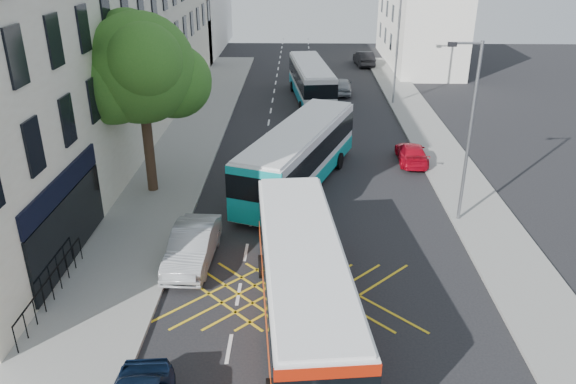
# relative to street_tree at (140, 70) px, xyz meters

# --- Properties ---
(pavement_left) EXTENTS (5.00, 70.00, 0.15)m
(pavement_left) POSITION_rel_street_tree_xyz_m (0.01, 0.03, -6.22)
(pavement_left) COLOR gray
(pavement_left) RESTS_ON ground
(pavement_right) EXTENTS (3.00, 70.00, 0.15)m
(pavement_right) POSITION_rel_street_tree_xyz_m (16.01, 0.03, -6.22)
(pavement_right) COLOR gray
(pavement_right) RESTS_ON ground
(terrace_main) EXTENTS (8.30, 45.00, 13.50)m
(terrace_main) POSITION_rel_street_tree_xyz_m (-5.49, 9.52, 0.46)
(terrace_main) COLOR beige
(terrace_main) RESTS_ON ground
(terrace_far) EXTENTS (8.00, 20.00, 10.00)m
(terrace_far) POSITION_rel_street_tree_xyz_m (-5.49, 40.03, -1.29)
(terrace_far) COLOR silver
(terrace_far) RESTS_ON ground
(building_right) EXTENTS (6.00, 18.00, 8.00)m
(building_right) POSITION_rel_street_tree_xyz_m (19.51, 33.03, -2.29)
(building_right) COLOR silver
(building_right) RESTS_ON ground
(street_tree) EXTENTS (6.30, 5.70, 8.80)m
(street_tree) POSITION_rel_street_tree_xyz_m (0.00, 0.00, 0.00)
(street_tree) COLOR #382619
(street_tree) RESTS_ON pavement_left
(lamp_near) EXTENTS (1.45, 0.15, 8.00)m
(lamp_near) POSITION_rel_street_tree_xyz_m (14.71, -2.97, -1.68)
(lamp_near) COLOR slate
(lamp_near) RESTS_ON pavement_right
(lamp_far) EXTENTS (1.45, 0.15, 8.00)m
(lamp_far) POSITION_rel_street_tree_xyz_m (14.71, 17.03, -1.68)
(lamp_far) COLOR slate
(lamp_far) RESTS_ON pavement_right
(railings) EXTENTS (0.08, 5.60, 1.14)m
(railings) POSITION_rel_street_tree_xyz_m (-1.19, -9.67, -5.57)
(railings) COLOR black
(railings) RESTS_ON pavement_left
(bus_near) EXTENTS (3.63, 11.15, 3.08)m
(bus_near) POSITION_rel_street_tree_xyz_m (7.65, -10.63, -4.67)
(bus_near) COLOR silver
(bus_near) RESTS_ON ground
(bus_mid) EXTENTS (6.35, 11.57, 3.19)m
(bus_mid) POSITION_rel_street_tree_xyz_m (7.47, 0.97, -4.61)
(bus_mid) COLOR silver
(bus_mid) RESTS_ON ground
(bus_far) EXTENTS (3.66, 10.73, 2.96)m
(bus_far) POSITION_rel_street_tree_xyz_m (8.38, 18.20, -4.73)
(bus_far) COLOR silver
(bus_far) RESTS_ON ground
(parked_car_silver) EXTENTS (1.79, 4.59, 1.49)m
(parked_car_silver) POSITION_rel_street_tree_xyz_m (3.28, -6.77, -5.55)
(parked_car_silver) COLOR #9A9EA2
(parked_car_silver) RESTS_ON ground
(red_hatchback) EXTENTS (1.70, 3.94, 1.13)m
(red_hatchback) POSITION_rel_street_tree_xyz_m (14.00, 4.49, -5.73)
(red_hatchback) COLOR red
(red_hatchback) RESTS_ON ground
(distant_car_grey) EXTENTS (2.40, 4.40, 1.17)m
(distant_car_grey) POSITION_rel_street_tree_xyz_m (8.27, 27.13, -5.71)
(distant_car_grey) COLOR #3A3C41
(distant_car_grey) RESTS_ON ground
(distant_car_silver) EXTENTS (1.83, 4.02, 1.34)m
(distant_car_silver) POSITION_rel_street_tree_xyz_m (11.01, 20.23, -5.62)
(distant_car_silver) COLOR #9EA1A5
(distant_car_silver) RESTS_ON ground
(distant_car_dark) EXTENTS (1.96, 4.51, 1.44)m
(distant_car_dark) POSITION_rel_street_tree_xyz_m (14.01, 31.71, -5.57)
(distant_car_dark) COLOR black
(distant_car_dark) RESTS_ON ground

